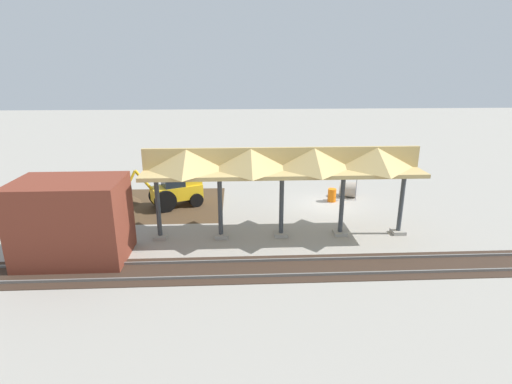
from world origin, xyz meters
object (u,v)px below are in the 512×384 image
Objects in this scene: stop_sign at (357,177)px; backhoe at (174,188)px; brick_utility_building at (72,220)px; concrete_pipe at (348,189)px; traffic_barrel at (332,195)px.

stop_sign is 0.47× the size of backhoe.
brick_utility_building is at bearing 62.79° from backhoe.
concrete_pipe is (-11.89, -1.51, -0.73)m from backhoe.
backhoe is 5.62× the size of traffic_barrel.
brick_utility_building reaches higher than backhoe.
backhoe is 10.55m from traffic_barrel.
traffic_barrel is (-10.50, -0.51, -0.82)m from backhoe.
backhoe is at bearing -117.21° from brick_utility_building.
traffic_barrel is (-14.18, -7.65, -1.50)m from brick_utility_building.
stop_sign is at bearing 109.48° from concrete_pipe.
concrete_pipe is (0.30, -0.86, -1.16)m from stop_sign.
brick_utility_building reaches higher than stop_sign.
stop_sign is at bearing -176.94° from backhoe.
concrete_pipe is 0.30× the size of brick_utility_building.
brick_utility_building is at bearing 28.36° from traffic_barrel.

